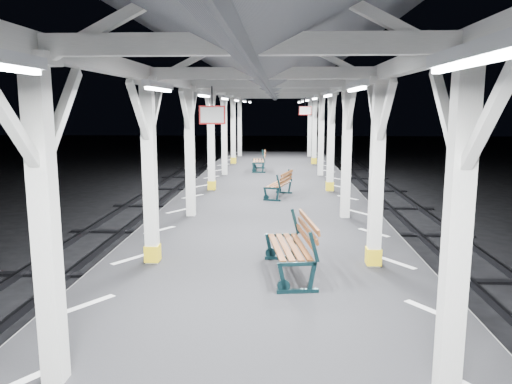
{
  "coord_description": "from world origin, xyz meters",
  "views": [
    {
      "loc": [
        0.31,
        -6.69,
        3.82
      ],
      "look_at": [
        -0.14,
        2.75,
        2.2
      ],
      "focal_mm": 35.0,
      "sensor_mm": 36.0,
      "label": 1
    }
  ],
  "objects": [
    {
      "name": "platform",
      "position": [
        0.0,
        0.0,
        0.5
      ],
      "size": [
        6.0,
        50.0,
        1.0
      ],
      "primitive_type": "cube",
      "color": "black",
      "rests_on": "ground"
    },
    {
      "name": "ground",
      "position": [
        0.0,
        0.0,
        0.0
      ],
      "size": [
        120.0,
        120.0,
        0.0
      ],
      "primitive_type": "plane",
      "color": "black",
      "rests_on": "ground"
    },
    {
      "name": "canopy",
      "position": [
        0.0,
        -0.02,
        4.56
      ],
      "size": [
        5.4,
        49.0,
        4.65
      ],
      "color": "silver",
      "rests_on": "platform"
    },
    {
      "name": "hazard_stripes_left",
      "position": [
        -2.45,
        0.0,
        1.0
      ],
      "size": [
        1.0,
        48.0,
        0.01
      ],
      "primitive_type": "cube",
      "color": "silver",
      "rests_on": "platform"
    },
    {
      "name": "bench_extra",
      "position": [
        -0.54,
        15.44,
        1.47
      ],
      "size": [
        0.68,
        1.66,
        0.89
      ],
      "rotation": [
        0.0,
        0.0,
        0.04
      ],
      "color": "black",
      "rests_on": "platform"
    },
    {
      "name": "bench_mid",
      "position": [
        0.59,
        1.47,
        1.52
      ],
      "size": [
        0.9,
        1.87,
        0.97
      ],
      "rotation": [
        0.0,
        0.0,
        0.13
      ],
      "color": "black",
      "rests_on": "platform"
    },
    {
      "name": "hazard_stripes_right",
      "position": [
        2.45,
        0.0,
        1.0
      ],
      "size": [
        1.0,
        48.0,
        0.01
      ],
      "primitive_type": "cube",
      "color": "silver",
      "rests_on": "platform"
    },
    {
      "name": "bench_far",
      "position": [
        0.36,
        8.82,
        1.44
      ],
      "size": [
        0.93,
        1.6,
        0.82
      ],
      "rotation": [
        0.0,
        0.0,
        -0.26
      ],
      "color": "black",
      "rests_on": "platform"
    }
  ]
}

